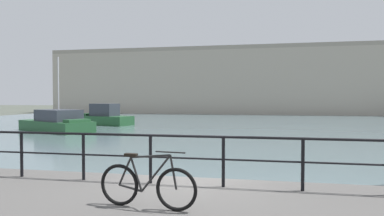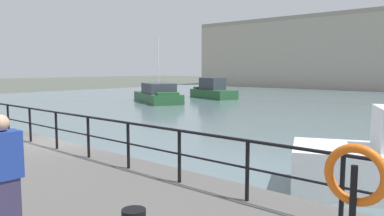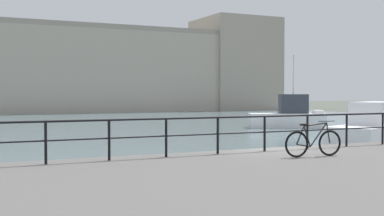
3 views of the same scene
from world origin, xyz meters
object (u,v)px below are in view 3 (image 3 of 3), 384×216
moored_red_daysailer (289,116)px  parked_bicycle (313,143)px  harbor_building (72,70)px  moored_harbor_tender (383,131)px

moored_red_daysailer → parked_bicycle: 25.48m
moored_red_daysailer → harbor_building: bearing=127.0°
moored_red_daysailer → moored_harbor_tender: moored_red_daysailer is taller
harbor_building → moored_red_daysailer: bearing=-77.4°
moored_red_daysailer → parked_bicycle: (-14.55, -20.92, 0.43)m
moored_red_daysailer → parked_bicycle: moored_red_daysailer is taller
harbor_building → moored_harbor_tender: (4.62, -52.22, -5.17)m
parked_bicycle → moored_red_daysailer: bearing=61.1°
harbor_building → moored_red_daysailer: size_ratio=12.49×
moored_red_daysailer → parked_bicycle: bearing=-100.5°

